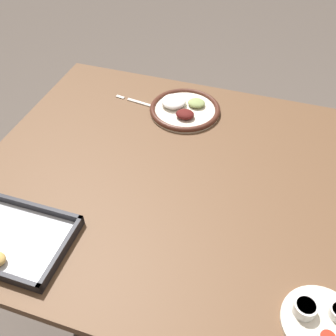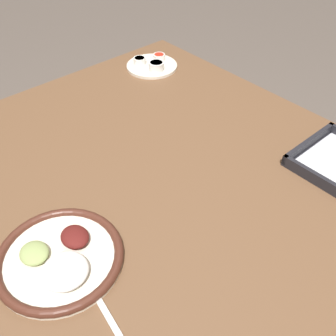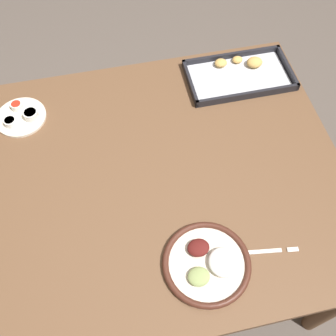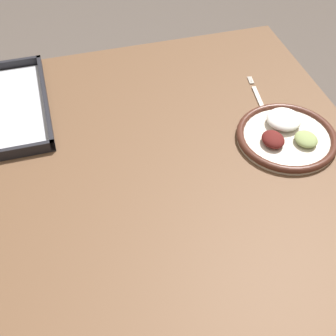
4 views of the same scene
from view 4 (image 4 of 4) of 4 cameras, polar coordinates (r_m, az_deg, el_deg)
ground_plane at (r=1.78m, az=0.17°, el=-18.32°), size 8.00×8.00×0.00m
dining_table at (r=1.21m, az=0.24°, el=-4.68°), size 1.24×1.07×0.76m
dinner_plate at (r=1.28m, az=14.23°, el=3.90°), size 0.27×0.27×0.04m
fork at (r=1.40m, az=10.97°, el=8.34°), size 0.19×0.04×0.00m
baking_tray at (r=1.41m, az=-19.46°, el=7.13°), size 0.41×0.23×0.04m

